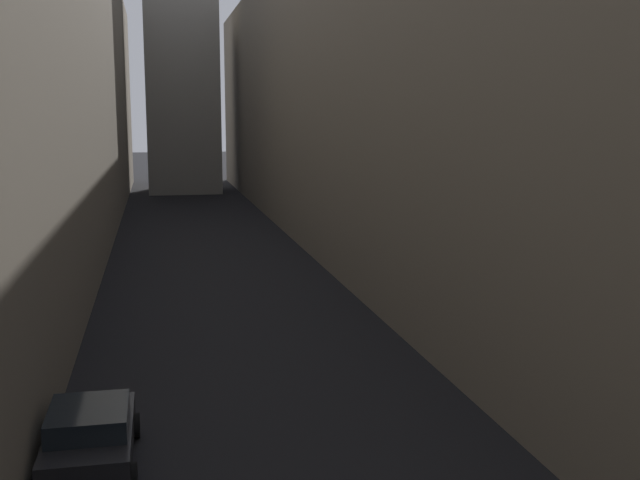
# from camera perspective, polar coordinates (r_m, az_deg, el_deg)

# --- Properties ---
(ground_plane) EXTENTS (264.00, 264.00, 0.00)m
(ground_plane) POSITION_cam_1_polar(r_m,az_deg,el_deg) (39.00, -7.64, -2.36)
(ground_plane) COLOR black
(building_block_right) EXTENTS (14.67, 108.00, 18.47)m
(building_block_right) POSITION_cam_1_polar(r_m,az_deg,el_deg) (43.08, 9.48, 11.04)
(building_block_right) COLOR #756B5B
(building_block_right) RESTS_ON ground
(parked_car_left_far) EXTENTS (2.06, 4.04, 1.42)m
(parked_car_left_far) POSITION_cam_1_polar(r_m,az_deg,el_deg) (18.35, -16.60, -13.61)
(parked_car_left_far) COLOR black
(parked_car_left_far) RESTS_ON ground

